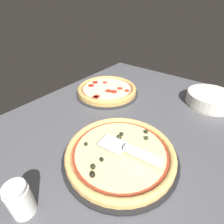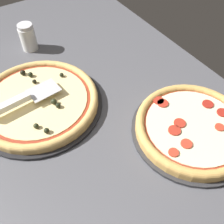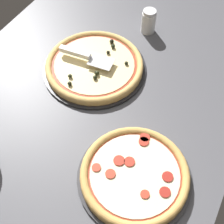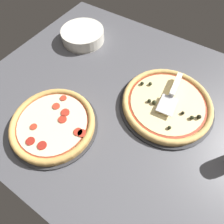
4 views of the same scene
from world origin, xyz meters
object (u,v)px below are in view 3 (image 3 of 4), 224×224
at_px(pizza_back, 135,174).
at_px(parmesan_shaker, 149,21).
at_px(pizza_front, 94,65).
at_px(serving_spatula, 80,54).

xyz_separation_m(pizza_back, parmesan_shaker, (-0.65, -0.25, 0.03)).
distance_m(pizza_front, parmesan_shaker, 0.32).
bearing_deg(parmesan_shaker, serving_spatula, -25.81).
height_order(serving_spatula, parmesan_shaker, parmesan_shaker).
bearing_deg(pizza_back, serving_spatula, -130.53).
distance_m(pizza_back, parmesan_shaker, 0.70).
bearing_deg(pizza_front, parmesan_shaker, 163.43).
xyz_separation_m(pizza_front, pizza_back, (0.34, 0.34, 0.00)).
height_order(pizza_back, parmesan_shaker, parmesan_shaker).
bearing_deg(parmesan_shaker, pizza_back, 20.82).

